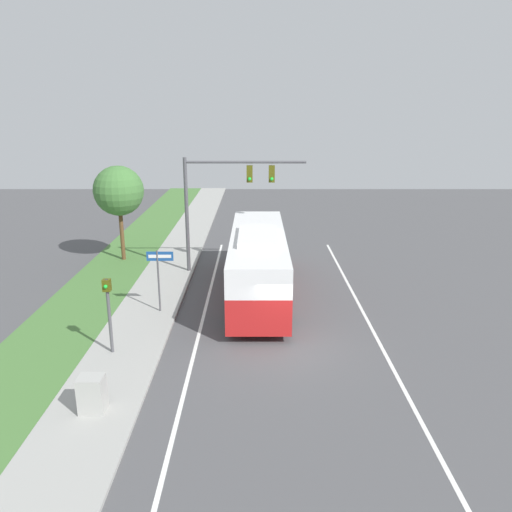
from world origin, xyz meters
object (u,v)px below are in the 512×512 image
signal_gantry (224,191)px  utility_cabinet (94,394)px  bus (260,260)px  street_sign (161,270)px  pedestrian_signal (110,304)px

signal_gantry → utility_cabinet: bearing=-102.7°
signal_gantry → utility_cabinet: signal_gantry is taller
bus → utility_cabinet: (-4.98, -10.16, -1.12)m
bus → street_sign: size_ratio=3.78×
bus → signal_gantry: (-1.89, 3.55, 2.79)m
signal_gantry → bus: bearing=-61.9°
bus → signal_gantry: size_ratio=1.69×
pedestrian_signal → utility_cabinet: bearing=-82.7°
signal_gantry → pedestrian_signal: signal_gantry is taller
street_sign → bus: bearing=28.5°
utility_cabinet → signal_gantry: bearing=77.3°
signal_gantry → street_sign: (-2.47, -5.92, -2.58)m
bus → pedestrian_signal: size_ratio=3.73×
signal_gantry → pedestrian_signal: size_ratio=2.20×
bus → pedestrian_signal: (-5.47, -6.35, 0.22)m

